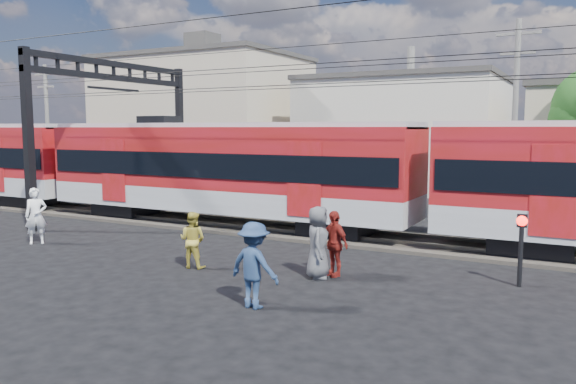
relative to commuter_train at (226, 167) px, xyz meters
The scene contains 16 objects.
ground 9.27m from the commuter_train, 63.32° to the right, with size 120.00×120.00×0.00m, color black.
track_bed 4.65m from the commuter_train, ahead, with size 70.00×3.40×0.12m, color #2D2823.
rail_near 4.65m from the commuter_train, 10.57° to the right, with size 70.00×0.12×0.12m, color #59544C.
rail_far 4.65m from the commuter_train, 10.57° to the left, with size 70.00×0.12×0.12m, color #59544C.
commuter_train is the anchor object (origin of this frame).
catenary 5.38m from the commuter_train, behind, with size 70.00×9.30×7.52m.
building_west 20.73m from the commuter_train, 129.05° to the left, with size 14.28×10.20×9.30m.
building_midwest 19.15m from the commuter_train, 83.93° to the left, with size 12.24×12.24×7.30m.
utility_pole_mid 12.41m from the commuter_train, 34.94° to the left, with size 1.80×0.24×8.50m.
utility_pole_west 19.05m from the commuter_train, 161.55° to the left, with size 1.80×0.24×8.00m.
pedestrian_a 7.26m from the commuter_train, 121.82° to the right, with size 0.70×0.46×1.93m, color white.
pedestrian_b 7.12m from the commuter_train, 63.54° to the right, with size 0.78×0.61×1.61m, color gold.
pedestrian_c 10.76m from the commuter_train, 52.33° to the right, with size 1.24×0.71×1.92m, color navy.
pedestrian_d 8.78m from the commuter_train, 36.22° to the right, with size 1.04×0.43×1.77m, color maroon.
pedestrian_e 8.81m from the commuter_train, 39.53° to the right, with size 0.94×0.61×1.92m, color #4A4A4F.
crossing_signal 12.20m from the commuter_train, 18.64° to the right, with size 0.27×0.27×1.84m.
Camera 1 is at (8.86, -10.72, 3.95)m, focal length 35.00 mm.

